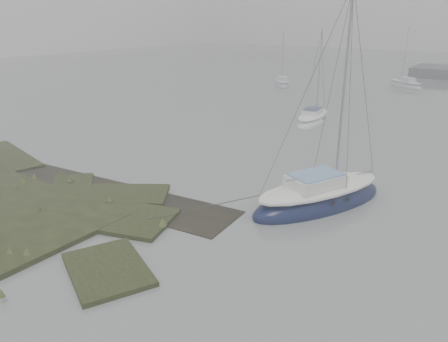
% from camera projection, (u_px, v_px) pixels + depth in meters
% --- Properties ---
extents(ground, '(160.00, 160.00, 0.00)m').
position_uv_depth(ground, '(372.00, 116.00, 38.97)').
color(ground, slate).
rests_on(ground, ground).
extents(sailboat_main, '(5.28, 7.85, 10.58)m').
position_uv_depth(sailboat_main, '(319.00, 199.00, 20.65)').
color(sailboat_main, black).
rests_on(sailboat_main, ground).
extents(sailboat_white, '(2.50, 5.94, 8.14)m').
position_uv_depth(sailboat_white, '(313.00, 120.00, 36.38)').
color(sailboat_white, white).
rests_on(sailboat_white, ground).
extents(sailboat_far_a, '(4.27, 5.25, 7.29)m').
position_uv_depth(sailboat_far_a, '(282.00, 84.00, 55.71)').
color(sailboat_far_a, '#B6BBC1').
rests_on(sailboat_far_a, ground).
extents(sailboat_far_c, '(5.50, 4.62, 7.71)m').
position_uv_depth(sailboat_far_c, '(405.00, 85.00, 54.52)').
color(sailboat_far_c, '#B8BEC2').
rests_on(sailboat_far_c, ground).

